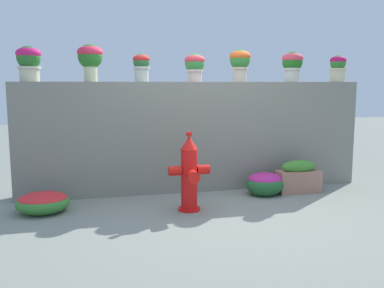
% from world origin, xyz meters
% --- Properties ---
extents(ground_plane, '(24.00, 24.00, 0.00)m').
position_xyz_m(ground_plane, '(0.00, 0.00, 0.00)').
color(ground_plane, gray).
extents(stone_wall, '(4.87, 0.35, 1.53)m').
position_xyz_m(stone_wall, '(0.00, 1.07, 0.77)').
color(stone_wall, gray).
rests_on(stone_wall, ground).
extents(potted_plant_0, '(0.31, 0.31, 0.45)m').
position_xyz_m(potted_plant_0, '(-2.17, 1.06, 1.80)').
color(potted_plant_0, beige).
rests_on(potted_plant_0, stone_wall).
extents(potted_plant_1, '(0.34, 0.34, 0.49)m').
position_xyz_m(potted_plant_1, '(-1.41, 1.10, 1.85)').
color(potted_plant_1, beige).
rests_on(potted_plant_1, stone_wall).
extents(potted_plant_2, '(0.23, 0.23, 0.37)m').
position_xyz_m(potted_plant_2, '(-0.75, 1.03, 1.75)').
color(potted_plant_2, beige).
rests_on(potted_plant_2, stone_wall).
extents(potted_plant_3, '(0.28, 0.28, 0.39)m').
position_xyz_m(potted_plant_3, '(-0.01, 1.08, 1.77)').
color(potted_plant_3, beige).
rests_on(potted_plant_3, stone_wall).
extents(potted_plant_4, '(0.30, 0.30, 0.46)m').
position_xyz_m(potted_plant_4, '(0.66, 1.07, 1.82)').
color(potted_plant_4, '#C1B49B').
rests_on(potted_plant_4, stone_wall).
extents(potted_plant_5, '(0.31, 0.31, 0.44)m').
position_xyz_m(potted_plant_5, '(1.47, 1.08, 1.80)').
color(potted_plant_5, beige).
rests_on(potted_plant_5, stone_wall).
extents(potted_plant_6, '(0.26, 0.26, 0.40)m').
position_xyz_m(potted_plant_6, '(2.19, 1.04, 1.76)').
color(potted_plant_6, beige).
rests_on(potted_plant_6, stone_wall).
extents(fire_hydrant, '(0.49, 0.39, 0.95)m').
position_xyz_m(fire_hydrant, '(-0.31, 0.08, 0.44)').
color(fire_hydrant, red).
rests_on(fire_hydrant, ground).
extents(flower_bush_left, '(0.52, 0.47, 0.32)m').
position_xyz_m(flower_bush_left, '(0.85, 0.54, 0.17)').
color(flower_bush_left, '#24612E').
rests_on(flower_bush_left, ground).
extents(flower_bush_right, '(0.62, 0.56, 0.25)m').
position_xyz_m(flower_bush_right, '(-2.01, 0.40, 0.13)').
color(flower_bush_right, '#377C30').
rests_on(flower_bush_right, ground).
extents(planter_box, '(0.60, 0.25, 0.46)m').
position_xyz_m(planter_box, '(1.36, 0.55, 0.22)').
color(planter_box, '#A1705D').
rests_on(planter_box, ground).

